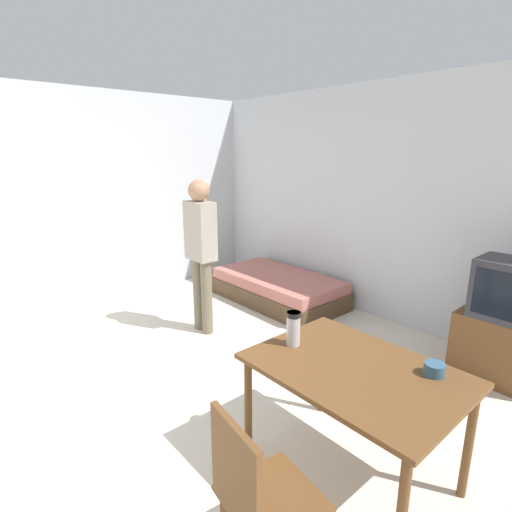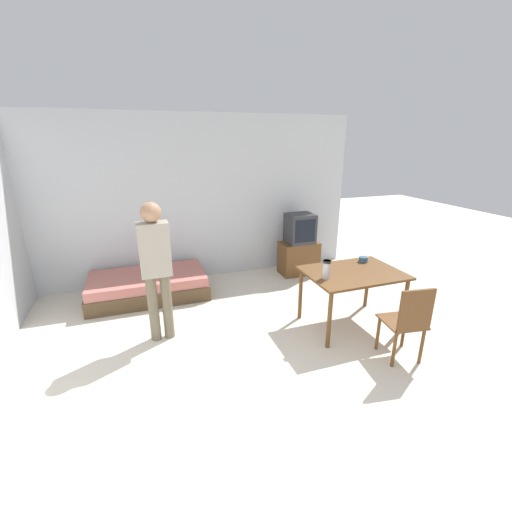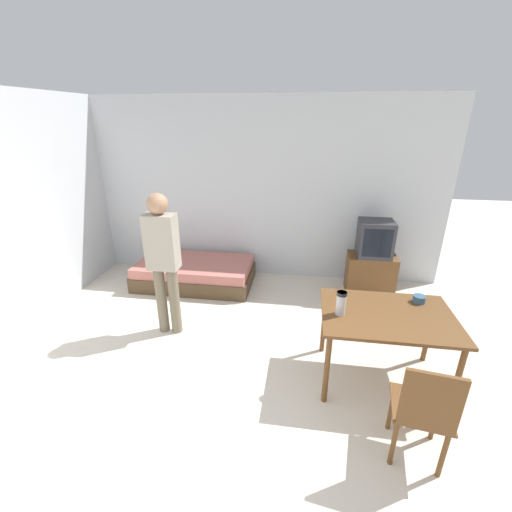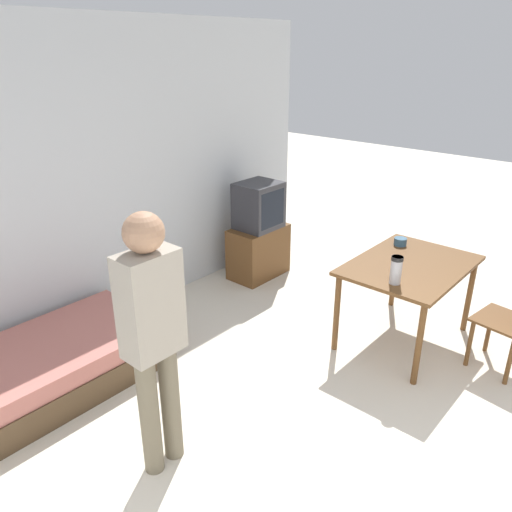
{
  "view_description": "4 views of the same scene",
  "coord_description": "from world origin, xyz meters",
  "px_view_note": "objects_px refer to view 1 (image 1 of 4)",
  "views": [
    {
      "loc": [
        2.82,
        -0.34,
        1.95
      ],
      "look_at": [
        0.22,
        1.93,
        1.04
      ],
      "focal_mm": 28.0,
      "sensor_mm": 36.0,
      "label": 1
    },
    {
      "loc": [
        -0.81,
        -1.88,
        2.31
      ],
      "look_at": [
        0.59,
        2.08,
        0.86
      ],
      "focal_mm": 24.0,
      "sensor_mm": 36.0,
      "label": 2
    },
    {
      "loc": [
        0.86,
        -1.37,
        2.39
      ],
      "look_at": [
        0.33,
        2.2,
        0.92
      ],
      "focal_mm": 24.0,
      "sensor_mm": 36.0,
      "label": 3
    },
    {
      "loc": [
        -2.11,
        -0.1,
        2.46
      ],
      "look_at": [
        0.58,
        2.25,
        0.93
      ],
      "focal_mm": 35.0,
      "sensor_mm": 36.0,
      "label": 4
    }
  ],
  "objects_px": {
    "thermos_flask": "(293,327)",
    "mate_bowl": "(434,369)",
    "dining_table": "(355,381)",
    "person_standing": "(201,246)",
    "daybed": "(278,288)",
    "wooden_chair": "(255,495)",
    "tv": "(500,326)"
  },
  "relations": [
    {
      "from": "daybed",
      "to": "person_standing",
      "type": "distance_m",
      "value": 1.49
    },
    {
      "from": "wooden_chair",
      "to": "mate_bowl",
      "type": "height_order",
      "value": "wooden_chair"
    },
    {
      "from": "wooden_chair",
      "to": "thermos_flask",
      "type": "bearing_deg",
      "value": 124.21
    },
    {
      "from": "thermos_flask",
      "to": "wooden_chair",
      "type": "bearing_deg",
      "value": -55.79
    },
    {
      "from": "dining_table",
      "to": "wooden_chair",
      "type": "bearing_deg",
      "value": -82.92
    },
    {
      "from": "tv",
      "to": "dining_table",
      "type": "xyz_separation_m",
      "value": [
        -0.18,
        -1.85,
        0.16
      ]
    },
    {
      "from": "thermos_flask",
      "to": "daybed",
      "type": "bearing_deg",
      "value": 137.65
    },
    {
      "from": "tv",
      "to": "wooden_chair",
      "type": "bearing_deg",
      "value": -91.56
    },
    {
      "from": "thermos_flask",
      "to": "mate_bowl",
      "type": "distance_m",
      "value": 0.84
    },
    {
      "from": "mate_bowl",
      "to": "wooden_chair",
      "type": "bearing_deg",
      "value": -101.41
    },
    {
      "from": "thermos_flask",
      "to": "mate_bowl",
      "type": "xyz_separation_m",
      "value": [
        0.76,
        0.33,
        -0.09
      ]
    },
    {
      "from": "tv",
      "to": "person_standing",
      "type": "relative_size",
      "value": 0.65
    },
    {
      "from": "wooden_chair",
      "to": "thermos_flask",
      "type": "relative_size",
      "value": 3.99
    },
    {
      "from": "wooden_chair",
      "to": "person_standing",
      "type": "bearing_deg",
      "value": 150.98
    },
    {
      "from": "mate_bowl",
      "to": "dining_table",
      "type": "bearing_deg",
      "value": -141.95
    },
    {
      "from": "wooden_chair",
      "to": "person_standing",
      "type": "height_order",
      "value": "person_standing"
    },
    {
      "from": "wooden_chair",
      "to": "person_standing",
      "type": "xyz_separation_m",
      "value": [
        -2.43,
        1.35,
        0.47
      ]
    },
    {
      "from": "mate_bowl",
      "to": "daybed",
      "type": "bearing_deg",
      "value": 151.74
    },
    {
      "from": "dining_table",
      "to": "wooden_chair",
      "type": "distance_m",
      "value": 0.88
    },
    {
      "from": "dining_table",
      "to": "thermos_flask",
      "type": "relative_size",
      "value": 5.25
    },
    {
      "from": "person_standing",
      "to": "mate_bowl",
      "type": "distance_m",
      "value": 2.67
    },
    {
      "from": "dining_table",
      "to": "tv",
      "type": "bearing_deg",
      "value": 84.42
    },
    {
      "from": "dining_table",
      "to": "person_standing",
      "type": "xyz_separation_m",
      "value": [
        -2.32,
        0.48,
        0.32
      ]
    },
    {
      "from": "daybed",
      "to": "thermos_flask",
      "type": "relative_size",
      "value": 7.73
    },
    {
      "from": "wooden_chair",
      "to": "tv",
      "type": "bearing_deg",
      "value": 88.44
    },
    {
      "from": "person_standing",
      "to": "wooden_chair",
      "type": "bearing_deg",
      "value": -29.02
    },
    {
      "from": "daybed",
      "to": "wooden_chair",
      "type": "xyz_separation_m",
      "value": [
        2.52,
        -2.6,
        0.32
      ]
    },
    {
      "from": "person_standing",
      "to": "thermos_flask",
      "type": "bearing_deg",
      "value": -16.36
    },
    {
      "from": "tv",
      "to": "wooden_chair",
      "type": "relative_size",
      "value": 1.21
    },
    {
      "from": "thermos_flask",
      "to": "mate_bowl",
      "type": "height_order",
      "value": "thermos_flask"
    },
    {
      "from": "person_standing",
      "to": "thermos_flask",
      "type": "relative_size",
      "value": 7.43
    },
    {
      "from": "daybed",
      "to": "wooden_chair",
      "type": "bearing_deg",
      "value": -45.87
    }
  ]
}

